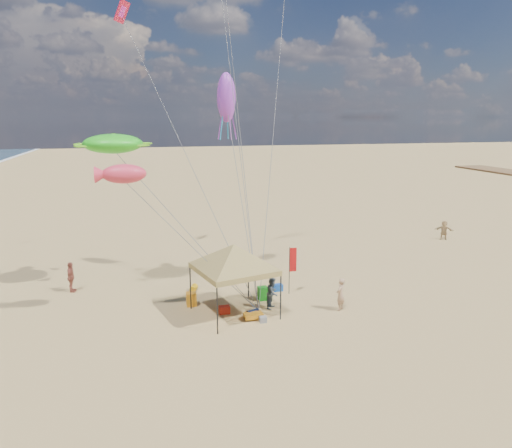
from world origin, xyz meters
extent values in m
plane|color=tan|center=(0.00, 0.00, 0.00)|extent=(280.00, 280.00, 0.00)
cylinder|color=black|center=(-3.75, 1.82, 1.11)|extent=(0.07, 0.07, 2.23)
cylinder|color=black|center=(-0.51, 2.65, 1.11)|extent=(0.07, 0.07, 2.23)
cylinder|color=black|center=(-2.92, -1.42, 1.11)|extent=(0.07, 0.07, 2.23)
cylinder|color=black|center=(0.31, -0.59, 1.11)|extent=(0.07, 0.07, 2.23)
cube|color=olive|center=(-1.72, 0.62, 2.36)|extent=(4.18, 4.18, 0.27)
pyramid|color=olive|center=(-1.72, 0.62, 3.61)|extent=(6.54, 6.54, 1.11)
cylinder|color=black|center=(1.79, 2.57, 1.35)|extent=(0.04, 0.04, 2.70)
cube|color=#B20E0F|center=(1.99, 2.56, 1.97)|extent=(0.40, 0.04, 1.35)
cube|color=red|center=(-2.20, 0.78, 0.19)|extent=(0.54, 0.38, 0.38)
cube|color=#154CAC|center=(1.33, 3.19, 0.19)|extent=(0.54, 0.38, 0.38)
cylinder|color=#0D1A3B|center=(-0.91, 0.07, 0.18)|extent=(0.69, 0.54, 0.36)
cylinder|color=#D7980B|center=(-3.31, 4.31, 0.18)|extent=(0.54, 0.69, 0.36)
cube|color=#178019|center=(0.15, 2.12, 0.35)|extent=(0.50, 0.50, 0.70)
cube|color=orange|center=(-3.68, 2.24, 0.35)|extent=(0.50, 0.50, 0.70)
cube|color=slate|center=(-0.60, -0.70, 0.14)|extent=(0.34, 0.30, 0.28)
cube|color=#C57C15|center=(-0.96, -0.27, 0.20)|extent=(0.90, 0.50, 0.24)
imported|color=tan|center=(3.61, -0.22, 0.84)|extent=(0.72, 0.72, 1.68)
imported|color=#38444D|center=(0.33, 0.87, 0.82)|extent=(0.97, 1.01, 1.64)
imported|color=silver|center=(-0.33, 6.57, 0.87)|extent=(1.25, 0.91, 1.74)
imported|color=#994B3A|center=(-9.97, 5.90, 0.87)|extent=(0.52, 1.05, 1.73)
imported|color=tan|center=(17.62, 11.00, 0.79)|extent=(1.45, 1.23, 1.57)
ellipsoid|color=green|center=(-7.23, 5.37, 8.25)|extent=(3.26, 2.67, 1.04)
ellipsoid|color=#DF344C|center=(-6.65, 1.02, 7.12)|extent=(2.11, 1.27, 0.88)
ellipsoid|color=purple|center=(-0.89, 6.36, 10.72)|extent=(1.22, 1.22, 2.79)
cube|color=red|center=(-6.41, 11.31, 15.97)|extent=(1.08, 1.46, 1.23)
camera|label=1|loc=(-6.17, -21.21, 9.62)|focal=33.39mm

